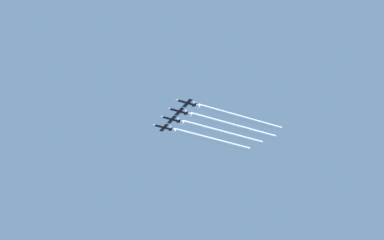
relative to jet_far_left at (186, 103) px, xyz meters
name	(u,v)px	position (x,y,z in m)	size (l,w,h in m)	color
jet_far_left	(186,103)	(0.00, 0.00, 0.00)	(8.95, 13.03, 3.13)	black
jet_inner_left	(178,111)	(9.70, 0.15, -0.03)	(8.95, 13.03, 3.13)	black
jet_center	(171,119)	(20.07, -0.24, 0.52)	(8.95, 13.03, 3.13)	black
jet_inner_right	(163,127)	(29.83, 0.20, 0.20)	(8.95, 13.03, 3.13)	black
smoke_trail_far_left	(239,118)	(0.00, -33.95, -0.03)	(2.86, 56.04, 2.86)	white
smoke_trail_inner_left	(232,126)	(9.70, -34.89, -0.06)	(2.86, 58.23, 2.86)	white
smoke_trail_center	(222,133)	(20.07, -33.77, 0.49)	(2.86, 55.21, 2.86)	white
smoke_trail_inner_right	(211,140)	(29.83, -32.03, 0.17)	(2.86, 52.61, 2.86)	white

